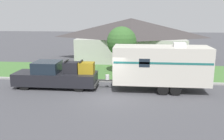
# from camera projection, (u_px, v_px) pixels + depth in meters

# --- Properties ---
(ground_plane) EXTENTS (120.00, 120.00, 0.00)m
(ground_plane) POSITION_uv_depth(u_px,v_px,m) (105.00, 97.00, 16.20)
(ground_plane) COLOR #47474C
(curb_strip) EXTENTS (80.00, 0.30, 0.14)m
(curb_strip) POSITION_uv_depth(u_px,v_px,m) (112.00, 81.00, 19.82)
(curb_strip) COLOR #999993
(curb_strip) RESTS_ON ground_plane
(lawn_strip) EXTENTS (80.00, 7.00, 0.03)m
(lawn_strip) POSITION_uv_depth(u_px,v_px,m) (116.00, 71.00, 23.37)
(lawn_strip) COLOR #477538
(lawn_strip) RESTS_ON ground_plane
(house_across_street) EXTENTS (12.82, 6.79, 4.81)m
(house_across_street) POSITION_uv_depth(u_px,v_px,m) (131.00, 39.00, 28.65)
(house_across_street) COLOR #B2B2A8
(house_across_street) RESTS_ON ground_plane
(pickup_truck) EXTENTS (6.08, 1.99, 2.03)m
(pickup_truck) POSITION_uv_depth(u_px,v_px,m) (57.00, 76.00, 18.17)
(pickup_truck) COLOR black
(pickup_truck) RESTS_ON ground_plane
(travel_trailer) EXTENTS (7.57, 2.31, 3.41)m
(travel_trailer) POSITION_uv_depth(u_px,v_px,m) (161.00, 65.00, 17.21)
(travel_trailer) COLOR black
(travel_trailer) RESTS_ON ground_plane
(mailbox) EXTENTS (0.48, 0.20, 1.41)m
(mailbox) POSITION_uv_depth(u_px,v_px,m) (184.00, 67.00, 20.06)
(mailbox) COLOR brown
(mailbox) RESTS_ON ground_plane
(tree_in_yard) EXTENTS (2.61, 2.61, 4.23)m
(tree_in_yard) POSITION_uv_depth(u_px,v_px,m) (122.00, 42.00, 21.90)
(tree_in_yard) COLOR brown
(tree_in_yard) RESTS_ON ground_plane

